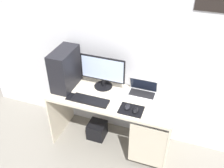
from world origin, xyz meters
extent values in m
plane|color=gray|center=(0.00, 0.00, 0.00)|extent=(8.00, 8.00, 0.00)
cube|color=silver|center=(0.00, 0.33, 1.30)|extent=(4.00, 0.04, 2.60)
cube|color=beige|center=(0.00, 0.00, 0.73)|extent=(1.44, 0.57, 0.03)
cube|color=beige|center=(-0.71, 0.00, 0.36)|extent=(0.02, 0.57, 0.71)
cube|color=beige|center=(0.71, 0.00, 0.36)|extent=(0.02, 0.57, 0.71)
cube|color=beige|center=(0.50, -0.28, 0.39)|extent=(0.40, 0.01, 0.57)
cube|color=black|center=(-0.59, 0.03, 0.99)|extent=(0.21, 0.42, 0.48)
cylinder|color=black|center=(-0.17, 0.16, 0.76)|extent=(0.22, 0.22, 0.01)
cylinder|color=black|center=(-0.17, 0.16, 0.81)|extent=(0.04, 0.04, 0.09)
cube|color=black|center=(-0.17, 0.15, 1.00)|extent=(0.54, 0.02, 0.31)
cube|color=#B2C6EA|center=(-0.17, 0.14, 1.00)|extent=(0.51, 0.00, 0.28)
cube|color=white|center=(0.31, 0.14, 0.76)|extent=(0.33, 0.21, 0.01)
cube|color=black|center=(0.31, 0.15, 0.76)|extent=(0.29, 0.13, 0.00)
cube|color=white|center=(0.31, 0.21, 0.86)|extent=(0.33, 0.08, 0.19)
cube|color=black|center=(0.31, 0.20, 0.85)|extent=(0.31, 0.07, 0.17)
cube|color=black|center=(-0.20, -0.16, 0.76)|extent=(0.42, 0.14, 0.02)
cube|color=black|center=(0.27, -0.15, 0.75)|extent=(0.26, 0.20, 0.00)
ellipsoid|color=black|center=(0.22, -0.14, 0.77)|extent=(0.06, 0.10, 0.03)
ellipsoid|color=black|center=(0.32, -0.16, 0.77)|extent=(0.06, 0.10, 0.03)
cube|color=black|center=(-0.45, -0.16, 0.75)|extent=(0.07, 0.13, 0.01)
cube|color=black|center=(-0.22, 0.03, 0.11)|extent=(0.22, 0.22, 0.22)
camera|label=1|loc=(0.75, -2.11, 2.51)|focal=39.82mm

